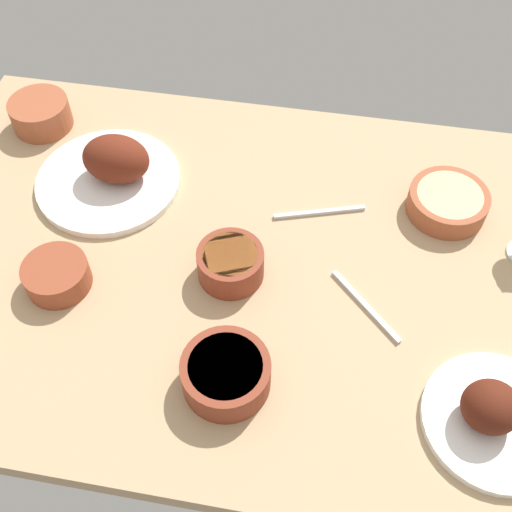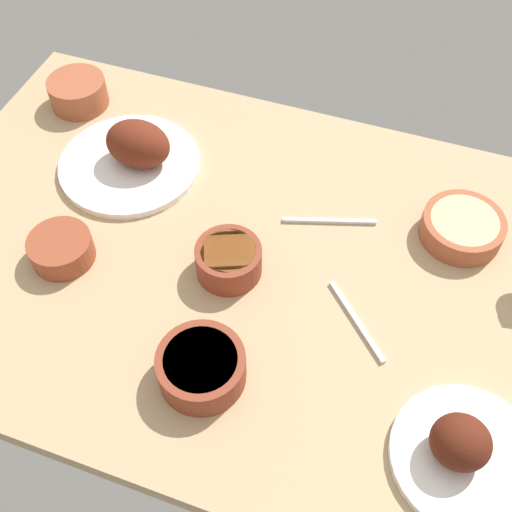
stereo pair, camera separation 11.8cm
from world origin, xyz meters
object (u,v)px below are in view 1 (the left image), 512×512
at_px(bowl_cream, 56,275).
at_px(bowl_onions, 40,113).
at_px(plate_center_main, 494,415).
at_px(bowl_soup, 231,263).
at_px(bowl_potatoes, 448,202).
at_px(fork_loose, 365,306).
at_px(spoon_loose, 319,212).
at_px(bowl_pasta, 226,373).
at_px(plate_near_viewer, 112,170).

xyz_separation_m(bowl_cream, bowl_onions, (0.19, -0.41, 0.01)).
relative_size(plate_center_main, bowl_soup, 1.92).
height_order(bowl_potatoes, bowl_onions, bowl_onions).
bearing_deg(fork_loose, spoon_loose, 162.73).
distance_m(bowl_onions, fork_loose, 0.83).
xyz_separation_m(bowl_pasta, bowl_cream, (0.34, -0.14, -0.01)).
bearing_deg(spoon_loose, plate_center_main, -68.58).
bearing_deg(bowl_pasta, bowl_potatoes, -128.76).
bearing_deg(plate_center_main, plate_near_viewer, -28.31).
distance_m(bowl_pasta, bowl_potatoes, 0.57).
xyz_separation_m(plate_near_viewer, bowl_cream, (0.02, 0.27, -0.01)).
xyz_separation_m(plate_center_main, bowl_onions, (0.96, -0.54, 0.01)).
relative_size(fork_loose, spoon_loose, 0.97).
xyz_separation_m(bowl_pasta, bowl_potatoes, (-0.36, -0.45, -0.01)).
xyz_separation_m(plate_center_main, bowl_cream, (0.77, -0.14, 0.00)).
relative_size(bowl_soup, spoon_loose, 0.66).
bearing_deg(fork_loose, bowl_onions, -160.37).
distance_m(plate_near_viewer, spoon_loose, 0.43).
distance_m(plate_center_main, plate_near_viewer, 0.85).
xyz_separation_m(plate_near_viewer, bowl_soup, (-0.29, 0.19, -0.00)).
xyz_separation_m(bowl_soup, spoon_loose, (-0.15, -0.18, -0.03)).
height_order(bowl_potatoes, spoon_loose, bowl_potatoes).
bearing_deg(bowl_cream, spoon_loose, -150.90).
height_order(bowl_cream, bowl_potatoes, bowl_cream).
bearing_deg(bowl_onions, plate_near_viewer, 146.06).
xyz_separation_m(plate_near_viewer, bowl_pasta, (-0.32, 0.41, -0.00)).
height_order(bowl_soup, spoon_loose, bowl_soup).
height_order(plate_near_viewer, fork_loose, plate_near_viewer).
xyz_separation_m(bowl_onions, fork_loose, (-0.75, 0.36, -0.03)).
bearing_deg(plate_near_viewer, bowl_soup, 146.49).
distance_m(bowl_potatoes, bowl_onions, 0.90).
relative_size(bowl_potatoes, fork_loose, 0.87).
bearing_deg(bowl_potatoes, fork_loose, 61.17).
distance_m(bowl_pasta, bowl_onions, 0.76).
relative_size(bowl_pasta, bowl_potatoes, 0.93).
bearing_deg(bowl_soup, bowl_cream, 13.92).
relative_size(plate_near_viewer, bowl_soup, 2.42).
height_order(bowl_pasta, fork_loose, bowl_pasta).
height_order(plate_center_main, plate_near_viewer, plate_near_viewer).
relative_size(plate_near_viewer, spoon_loose, 1.60).
relative_size(bowl_soup, bowl_potatoes, 0.78).
bearing_deg(bowl_cream, bowl_soup, -166.08).
bearing_deg(fork_loose, bowl_potatoes, 106.56).
relative_size(bowl_pasta, bowl_cream, 1.23).
distance_m(plate_near_viewer, bowl_potatoes, 0.68).
bearing_deg(spoon_loose, plate_near_viewer, 160.59).
height_order(bowl_potatoes, fork_loose, bowl_potatoes).
height_order(bowl_cream, bowl_onions, bowl_onions).
height_order(plate_near_viewer, bowl_potatoes, plate_near_viewer).
distance_m(bowl_cream, fork_loose, 0.56).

